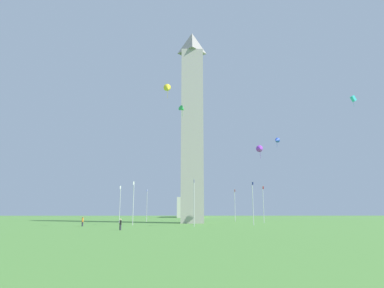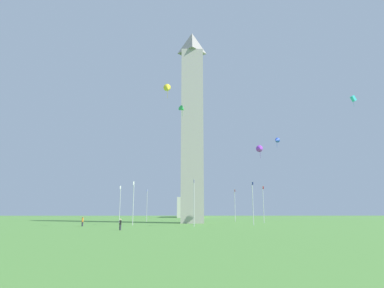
% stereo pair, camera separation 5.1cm
% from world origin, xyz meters
% --- Properties ---
extents(ground_plane, '(260.00, 260.00, 0.00)m').
position_xyz_m(ground_plane, '(0.00, 0.00, 0.00)').
color(ground_plane, '#548C3D').
extents(obelisk_monument, '(5.37, 5.37, 48.82)m').
position_xyz_m(obelisk_monument, '(0.00, 0.00, 24.41)').
color(obelisk_monument, '#A8A399').
rests_on(obelisk_monument, ground).
extents(flagpole_n, '(1.12, 0.14, 8.70)m').
position_xyz_m(flagpole_n, '(17.06, 0.00, 4.74)').
color(flagpole_n, silver).
rests_on(flagpole_n, ground).
extents(flagpole_ne, '(1.12, 0.14, 8.70)m').
position_xyz_m(flagpole_ne, '(12.08, 12.02, 4.74)').
color(flagpole_ne, silver).
rests_on(flagpole_ne, ground).
extents(flagpole_e, '(1.12, 0.14, 8.70)m').
position_xyz_m(flagpole_e, '(0.06, 17.00, 4.74)').
color(flagpole_e, silver).
rests_on(flagpole_e, ground).
extents(flagpole_se, '(1.12, 0.14, 8.70)m').
position_xyz_m(flagpole_se, '(-11.97, 12.02, 4.74)').
color(flagpole_se, silver).
rests_on(flagpole_se, ground).
extents(flagpole_s, '(1.12, 0.14, 8.70)m').
position_xyz_m(flagpole_s, '(-16.94, 0.00, 4.74)').
color(flagpole_s, silver).
rests_on(flagpole_s, ground).
extents(flagpole_sw, '(1.12, 0.14, 8.70)m').
position_xyz_m(flagpole_sw, '(-11.97, -12.02, 4.74)').
color(flagpole_sw, silver).
rests_on(flagpole_sw, ground).
extents(flagpole_w, '(1.12, 0.14, 8.70)m').
position_xyz_m(flagpole_w, '(0.06, -17.00, 4.74)').
color(flagpole_w, silver).
rests_on(flagpole_w, ground).
extents(flagpole_nw, '(1.12, 0.14, 8.70)m').
position_xyz_m(flagpole_nw, '(12.08, -12.02, 4.74)').
color(flagpole_nw, silver).
rests_on(flagpole_nw, ground).
extents(person_black_shirt, '(0.32, 0.32, 1.64)m').
position_xyz_m(person_black_shirt, '(28.70, -11.25, 0.82)').
color(person_black_shirt, '#2D2D38').
rests_on(person_black_shirt, ground).
extents(person_orange_shirt, '(0.32, 0.32, 1.75)m').
position_xyz_m(person_orange_shirt, '(16.14, -20.62, 0.87)').
color(person_orange_shirt, '#2D2D38').
rests_on(person_orange_shirt, ground).
extents(kite_yellow_delta, '(1.97, 1.68, 2.65)m').
position_xyz_m(kite_yellow_delta, '(25.34, -4.75, 23.48)').
color(kite_yellow_delta, yellow).
extents(kite_green_delta, '(1.93, 1.93, 2.54)m').
position_xyz_m(kite_green_delta, '(8.81, -2.36, 25.10)').
color(kite_green_delta, green).
extents(kite_purple_delta, '(1.72, 1.54, 2.96)m').
position_xyz_m(kite_purple_delta, '(10.77, 14.24, 15.72)').
color(kite_purple_delta, purple).
extents(kite_blue_delta, '(1.53, 1.51, 2.02)m').
position_xyz_m(kite_blue_delta, '(15.26, 16.60, 16.62)').
color(kite_blue_delta, blue).
extents(kite_cyan_box, '(1.01, 1.33, 2.52)m').
position_xyz_m(kite_cyan_box, '(15.02, 33.11, 25.62)').
color(kite_cyan_box, '#33C6D1').
extents(distant_building, '(29.31, 10.03, 8.68)m').
position_xyz_m(distant_building, '(-77.18, -0.01, 4.34)').
color(distant_building, beige).
rests_on(distant_building, ground).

